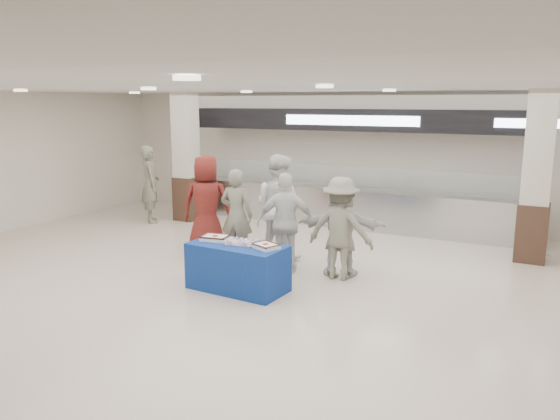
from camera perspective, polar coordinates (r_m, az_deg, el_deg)
The scene contains 15 objects.
ground at distance 8.66m, azimuth -4.96°, elevation -8.86°, with size 14.00×14.00×0.00m, color beige.
serving_line at distance 13.13m, azimuth 7.66°, elevation 3.23°, with size 8.70×0.85×2.80m.
column_left at distance 13.94m, azimuth -9.77°, elevation 5.17°, with size 0.55×0.55×3.20m.
column_right at distance 11.15m, azimuth 25.23°, elevation 2.75°, with size 0.55×0.55×3.20m.
display_table at distance 8.78m, azimuth -4.43°, elevation -5.98°, with size 1.55×0.78×0.75m, color navy.
sheet_cake_left at distance 8.98m, azimuth -6.78°, elevation -2.85°, with size 0.48×0.40×0.09m.
sheet_cake_right at distance 8.43m, azimuth -1.52°, elevation -3.72°, with size 0.48×0.43×0.09m.
cupcake_tray at distance 8.68m, azimuth -4.08°, elevation -3.37°, with size 0.47×0.38×0.07m.
civilian_maroon at distance 10.75m, azimuth -7.67°, elevation 0.52°, with size 0.96×0.63×1.97m, color maroon.
soldier_a at distance 10.28m, azimuth -4.56°, elevation -0.53°, with size 0.64×0.42×1.75m, color slate.
chef_tall at distance 10.42m, azimuth -0.14°, elevation 0.37°, with size 0.97×0.76×2.00m, color white.
chef_short at distance 9.54m, azimuth 0.66°, elevation -1.37°, with size 1.04×0.43×1.77m, color white.
soldier_b at distance 9.25m, azimuth 6.34°, elevation -1.93°, with size 1.13×0.65×1.75m, color slate.
civilian_white at distance 9.44m, azimuth 6.37°, elevation -1.97°, with size 1.52×0.49×1.64m, color silver.
soldier_bg at distance 13.93m, azimuth -13.40°, elevation 2.66°, with size 0.70×0.46×1.92m, color slate.
Camera 1 is at (4.38, -6.85, 2.98)m, focal length 35.00 mm.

